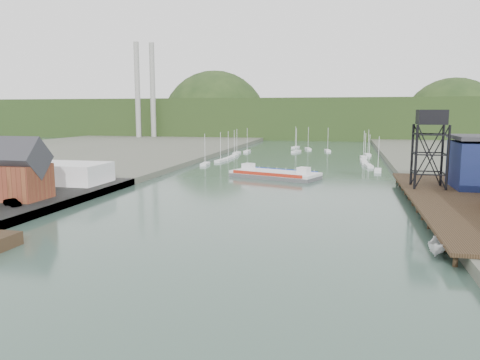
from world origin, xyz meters
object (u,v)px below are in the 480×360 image
at_px(harbor_building, 13,175).
at_px(motorboat, 438,247).
at_px(lift_tower, 431,122).
at_px(chain_ferry, 275,174).

xyz_separation_m(harbor_building, motorboat, (71.84, -13.90, -5.00)).
bearing_deg(lift_tower, harbor_building, -160.02).
distance_m(lift_tower, motorboat, 44.66).
distance_m(harbor_building, motorboat, 73.34).
xyz_separation_m(harbor_building, chain_ferry, (41.61, 49.85, -5.11)).
relative_size(harbor_building, chain_ferry, 0.48).
bearing_deg(harbor_building, lift_tower, 19.98).
bearing_deg(motorboat, chain_ferry, 134.99).
bearing_deg(harbor_building, chain_ferry, 50.15).
height_order(lift_tower, chain_ferry, lift_tower).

